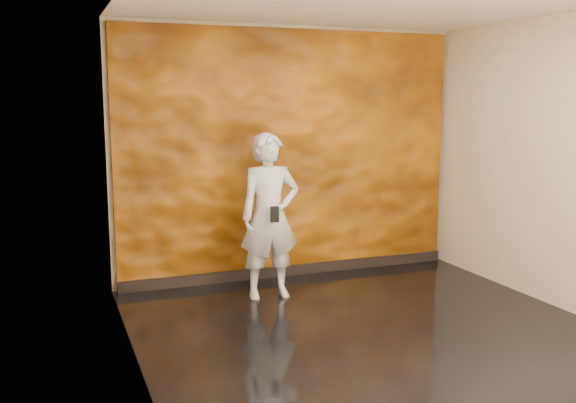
% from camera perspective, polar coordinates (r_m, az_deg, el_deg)
% --- Properties ---
extents(room, '(4.02, 4.02, 2.81)m').
position_cam_1_polar(room, '(5.42, 7.78, 2.65)').
color(room, black).
rests_on(room, ground).
extents(feature_wall, '(3.90, 0.06, 2.75)m').
position_cam_1_polar(feature_wall, '(7.19, 0.27, 4.16)').
color(feature_wall, '#C26C0B').
rests_on(feature_wall, ground).
extents(baseboard, '(3.90, 0.04, 0.12)m').
position_cam_1_polar(baseboard, '(7.39, 0.38, -6.11)').
color(baseboard, black).
rests_on(baseboard, ground).
extents(man, '(0.63, 0.43, 1.67)m').
position_cam_1_polar(man, '(6.44, -1.64, -1.32)').
color(man, '#A7ACB8').
rests_on(man, ground).
extents(phone, '(0.09, 0.03, 0.16)m').
position_cam_1_polar(phone, '(6.20, -1.19, -1.15)').
color(phone, black).
rests_on(phone, man).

